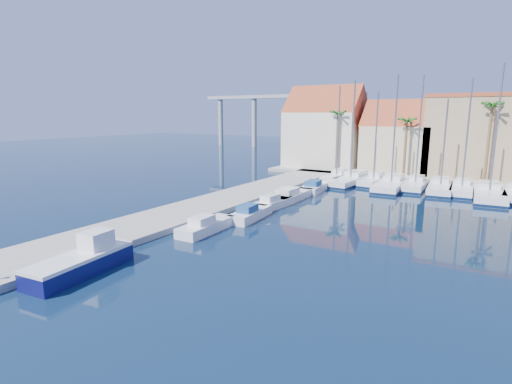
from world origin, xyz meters
TOP-DOWN VIEW (x-y plane):
  - ground at (0.00, 0.00)m, footprint 260.00×260.00m
  - quay_west at (-9.00, 13.50)m, footprint 6.00×77.00m
  - shore_north at (10.00, 48.00)m, footprint 54.00×16.00m
  - fishing_boat at (-4.86, -2.82)m, footprint 2.89×6.71m
  - motorboat_west_0 at (-3.97, 7.62)m, footprint 2.05×5.82m
  - motorboat_west_1 at (-3.10, 12.84)m, footprint 2.27×5.73m
  - motorboat_west_2 at (-3.52, 17.77)m, footprint 2.22×5.58m
  - motorboat_west_3 at (-3.73, 22.02)m, footprint 2.41×7.49m
  - motorboat_west_4 at (-3.52, 28.17)m, footprint 2.78×6.80m
  - sailboat_0 at (-3.81, 36.88)m, footprint 2.47×8.53m
  - sailboat_1 at (-1.33, 35.98)m, footprint 4.01×11.83m
  - sailboat_2 at (1.47, 36.56)m, footprint 2.46×8.14m
  - sailboat_3 at (4.09, 35.20)m, footprint 3.60×11.57m
  - sailboat_4 at (6.77, 36.18)m, footprint 2.72×8.75m
  - sailboat_5 at (9.65, 36.11)m, footprint 3.40×10.10m
  - sailboat_6 at (11.97, 36.32)m, footprint 2.89×9.38m
  - sailboat_7 at (14.82, 35.12)m, footprint 3.94×12.05m
  - building_0 at (-10.00, 47.00)m, footprint 12.30×9.00m
  - building_1 at (2.00, 47.00)m, footprint 10.30×8.00m
  - building_2 at (13.00, 48.00)m, footprint 14.20×10.20m
  - palm_0 at (-6.00, 42.00)m, footprint 2.60×2.60m
  - palm_1 at (4.00, 42.00)m, footprint 2.60×2.60m
  - palm_2 at (14.00, 42.00)m, footprint 2.60×2.60m
  - viaduct at (-39.07, 82.00)m, footprint 48.00×2.20m

SIDE VIEW (x-z plane):
  - ground at x=0.00m, z-range 0.00..0.00m
  - quay_west at x=-9.00m, z-range 0.00..0.50m
  - shore_north at x=10.00m, z-range 0.00..0.50m
  - motorboat_west_0 at x=-3.97m, z-range -0.19..1.21m
  - motorboat_west_1 at x=-3.10m, z-range -0.19..1.21m
  - motorboat_west_2 at x=-3.52m, z-range -0.19..1.21m
  - motorboat_west_3 at x=-3.73m, z-range -0.19..1.21m
  - motorboat_west_4 at x=-3.52m, z-range -0.19..1.21m
  - sailboat_5 at x=9.65m, z-range -4.95..6.09m
  - sailboat_1 at x=-1.33m, z-range -6.24..7.39m
  - sailboat_3 at x=4.09m, z-range -6.40..7.56m
  - sailboat_7 at x=14.82m, z-range -6.74..7.90m
  - sailboat_6 at x=11.97m, z-range -6.05..7.26m
  - sailboat_2 at x=1.47m, z-range -5.44..6.68m
  - sailboat_0 at x=-3.81m, z-range -5.87..7.11m
  - sailboat_4 at x=6.77m, z-range -6.30..7.57m
  - fishing_boat at x=-4.86m, z-range -0.38..1.89m
  - building_1 at x=2.00m, z-range -0.20..10.80m
  - building_2 at x=13.00m, z-range 0.51..12.01m
  - building_0 at x=-10.00m, z-range -0.23..13.27m
  - palm_1 at x=4.00m, z-range 3.56..12.71m
  - palm_0 at x=-6.00m, z-range 4.00..14.15m
  - palm_2 at x=14.00m, z-range 4.44..15.59m
  - viaduct at x=-39.07m, z-range 3.02..17.47m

